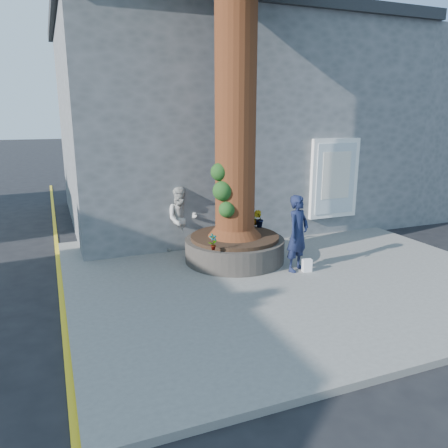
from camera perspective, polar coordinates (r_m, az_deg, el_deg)
name	(u,v)px	position (r m, az deg, el deg)	size (l,w,h in m)	color
ground	(237,303)	(8.31, 1.75, -10.33)	(120.00, 120.00, 0.00)	black
pavement	(282,272)	(9.74, 7.53, -6.29)	(9.00, 8.00, 0.12)	slate
yellow_line	(63,308)	(8.64, -20.32, -10.26)	(0.10, 30.00, 0.01)	yellow
stone_shop	(221,123)	(15.17, -0.41, 13.11)	(10.30, 8.30, 6.30)	#55585A
neighbour_shop	(404,125)	(19.57, 22.45, 11.85)	(6.00, 8.00, 6.00)	#55585A
planter	(235,248)	(10.18, 1.40, -3.17)	(2.30, 2.30, 0.60)	black
man	(298,233)	(9.51, 9.61, -1.23)	(0.61, 0.40, 1.67)	#141B38
woman	(181,219)	(10.81, -5.58, 0.64)	(0.78, 0.61, 1.62)	beige
shopping_bag	(307,265)	(9.67, 10.78, -5.33)	(0.20, 0.12, 0.28)	white
plant_a	(213,242)	(8.98, -1.44, -2.36)	(0.18, 0.12, 0.34)	gray
plant_b	(259,219)	(10.81, 4.55, 0.68)	(0.23, 0.23, 0.42)	gray
plant_c	(254,218)	(11.03, 4.00, 0.76)	(0.20, 0.20, 0.35)	gray
plant_d	(252,218)	(11.15, 3.70, 0.73)	(0.25, 0.22, 0.28)	gray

